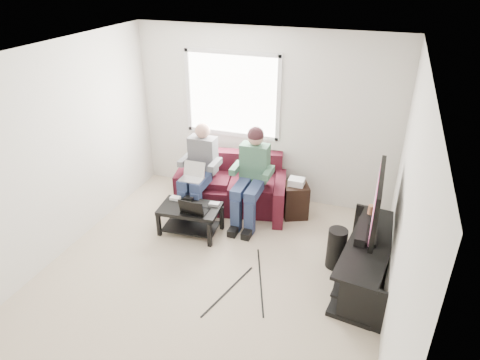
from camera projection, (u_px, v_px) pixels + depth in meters
name	position (u px, v px, depth m)	size (l,w,h in m)	color
floor	(208.00, 280.00, 5.11)	(4.50, 4.50, 0.00)	#C3B298
ceiling	(198.00, 59.00, 3.91)	(4.50, 4.50, 0.00)	white
wall_back	(264.00, 117.00, 6.39)	(4.50, 4.50, 0.00)	silver
wall_front	(56.00, 346.00, 2.63)	(4.50, 4.50, 0.00)	silver
wall_left	(50.00, 158.00, 5.10)	(4.50, 4.50, 0.00)	silver
wall_right	(403.00, 218.00, 3.92)	(4.50, 4.50, 0.00)	silver
window	(232.00, 95.00, 6.38)	(1.48, 0.04, 1.28)	white
sofa	(232.00, 187.00, 6.54)	(1.85, 1.07, 0.79)	#40101C
person_left	(199.00, 166.00, 6.22)	(0.40, 0.70, 1.32)	navy
person_right	(252.00, 170.00, 5.98)	(0.40, 0.71, 1.37)	navy
laptop_silver	(192.00, 175.00, 6.03)	(0.32, 0.22, 0.24)	silver
coffee_table	(190.00, 214.00, 5.87)	(0.86, 0.57, 0.41)	black
laptop_black	(195.00, 204.00, 5.66)	(0.34, 0.24, 0.24)	black
controller_a	(175.00, 198.00, 5.99)	(0.14, 0.09, 0.04)	silver
controller_b	(189.00, 198.00, 5.99)	(0.14, 0.09, 0.04)	black
controller_c	(214.00, 204.00, 5.84)	(0.14, 0.09, 0.04)	gray
tv_stand	(367.00, 263.00, 5.02)	(0.70, 1.67, 0.53)	black
tv	(377.00, 203.00, 4.76)	(0.12, 1.10, 0.81)	black
soundbar	(361.00, 232.00, 4.98)	(0.12, 0.50, 0.10)	black
drink_cup	(371.00, 210.00, 5.40)	(0.08, 0.08, 0.12)	#9F6544
console_white	(365.00, 279.00, 4.66)	(0.30, 0.22, 0.06)	silver
console_grey	(370.00, 243.00, 5.24)	(0.34, 0.26, 0.08)	gray
console_black	(368.00, 260.00, 4.95)	(0.38, 0.30, 0.07)	black
subwoofer	(336.00, 248.00, 5.23)	(0.23, 0.23, 0.53)	black
keyboard_floor	(339.00, 288.00, 4.97)	(0.14, 0.42, 0.02)	black
end_table	(295.00, 199.00, 6.27)	(0.35, 0.35, 0.61)	black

